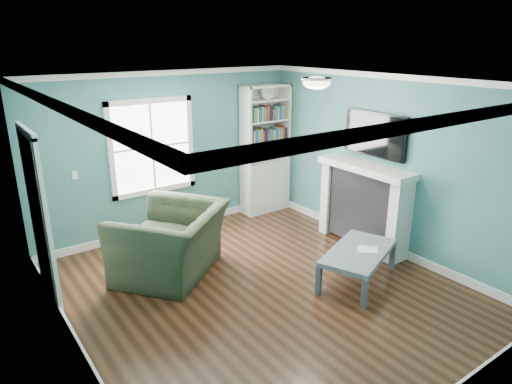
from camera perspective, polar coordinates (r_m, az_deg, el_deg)
floor at (r=5.97m, az=0.71°, el=-12.15°), size 5.00×5.00×0.00m
room_walls at (r=5.33m, az=0.78°, el=2.61°), size 5.00×5.00×5.00m
trim at (r=5.44m, az=0.76°, el=-0.88°), size 4.50×5.00×2.60m
window at (r=7.33m, az=-12.85°, el=5.53°), size 1.40×0.06×1.50m
bookshelf at (r=8.31m, az=1.13°, el=3.76°), size 0.90×0.35×2.31m
fireplace at (r=7.13m, az=13.32°, el=-1.72°), size 0.44×1.58×1.30m
tv at (r=6.93m, az=14.66°, el=6.97°), size 0.06×1.10×0.65m
door at (r=5.92m, az=-25.53°, el=-2.81°), size 0.12×0.98×2.17m
ceiling_fixture at (r=5.81m, az=7.58°, el=13.49°), size 0.38×0.38×0.15m
light_switch at (r=7.03m, az=-21.69°, el=2.00°), size 0.08×0.01×0.12m
recliner at (r=6.21m, az=-10.67°, el=-4.81°), size 1.68×1.59×1.24m
coffee_table at (r=6.15m, az=12.68°, el=-7.60°), size 1.37×1.07×0.44m
paper_sheet at (r=6.18m, az=13.76°, el=-6.97°), size 0.33×0.33×0.00m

